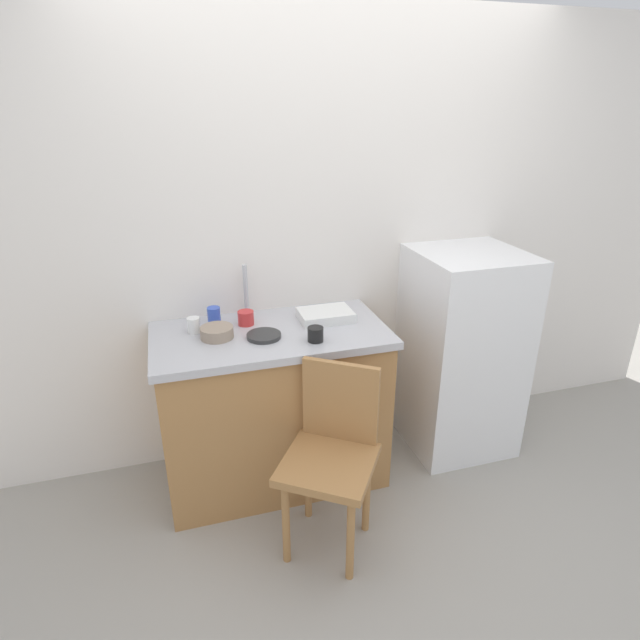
{
  "coord_description": "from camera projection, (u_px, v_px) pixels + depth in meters",
  "views": [
    {
      "loc": [
        -0.86,
        -1.73,
        1.97
      ],
      "look_at": [
        -0.16,
        0.6,
        0.94
      ],
      "focal_mm": 29.1,
      "sensor_mm": 36.0,
      "label": 1
    }
  ],
  "objects": [
    {
      "name": "ground_plane",
      "position": [
        388.0,
        540.0,
        2.52
      ],
      "size": [
        8.0,
        8.0,
        0.0
      ],
      "primitive_type": "plane",
      "color": "#9E998E"
    },
    {
      "name": "back_wall",
      "position": [
        328.0,
        245.0,
        2.93
      ],
      "size": [
        4.8,
        0.1,
        2.44
      ],
      "primitive_type": "cube",
      "color": "white",
      "rests_on": "ground_plane"
    },
    {
      "name": "cabinet_base",
      "position": [
        273.0,
        409.0,
        2.82
      ],
      "size": [
        1.15,
        0.6,
        0.85
      ],
      "primitive_type": "cube",
      "color": "#A87542",
      "rests_on": "ground_plane"
    },
    {
      "name": "countertop",
      "position": [
        270.0,
        334.0,
        2.64
      ],
      "size": [
        1.19,
        0.64,
        0.04
      ],
      "primitive_type": "cube",
      "color": "#B7B7BC",
      "rests_on": "cabinet_base"
    },
    {
      "name": "faucet",
      "position": [
        246.0,
        290.0,
        2.78
      ],
      "size": [
        0.02,
        0.02,
        0.28
      ],
      "primitive_type": "cylinder",
      "color": "#B7B7BC",
      "rests_on": "countertop"
    },
    {
      "name": "refrigerator",
      "position": [
        461.0,
        352.0,
        3.05
      ],
      "size": [
        0.59,
        0.58,
        1.21
      ],
      "primitive_type": "cube",
      "color": "white",
      "rests_on": "ground_plane"
    },
    {
      "name": "chair",
      "position": [
        332.0,
        451.0,
        2.36
      ],
      "size": [
        0.56,
        0.56,
        0.89
      ],
      "rotation": [
        0.0,
        0.0,
        -0.61
      ],
      "color": "#A87542",
      "rests_on": "ground_plane"
    },
    {
      "name": "dish_tray",
      "position": [
        325.0,
        315.0,
        2.76
      ],
      "size": [
        0.28,
        0.2,
        0.05
      ],
      "primitive_type": "cube",
      "color": "white",
      "rests_on": "countertop"
    },
    {
      "name": "terracotta_bowl",
      "position": [
        217.0,
        332.0,
        2.55
      ],
      "size": [
        0.16,
        0.16,
        0.06
      ],
      "primitive_type": "cylinder",
      "color": "gray",
      "rests_on": "countertop"
    },
    {
      "name": "hotplate",
      "position": [
        264.0,
        336.0,
        2.56
      ],
      "size": [
        0.17,
        0.17,
        0.02
      ],
      "primitive_type": "cylinder",
      "color": "#2D2D2D",
      "rests_on": "countertop"
    },
    {
      "name": "cup_red",
      "position": [
        246.0,
        318.0,
        2.7
      ],
      "size": [
        0.08,
        0.08,
        0.07
      ],
      "primitive_type": "cylinder",
      "color": "red",
      "rests_on": "countertop"
    },
    {
      "name": "cup_black",
      "position": [
        315.0,
        334.0,
        2.51
      ],
      "size": [
        0.08,
        0.08,
        0.07
      ],
      "primitive_type": "cylinder",
      "color": "black",
      "rests_on": "countertop"
    },
    {
      "name": "cup_blue",
      "position": [
        214.0,
        316.0,
        2.7
      ],
      "size": [
        0.07,
        0.07,
        0.09
      ],
      "primitive_type": "cylinder",
      "color": "blue",
      "rests_on": "countertop"
    },
    {
      "name": "cup_white",
      "position": [
        194.0,
        325.0,
        2.6
      ],
      "size": [
        0.06,
        0.06,
        0.08
      ],
      "primitive_type": "cylinder",
      "color": "white",
      "rests_on": "countertop"
    }
  ]
}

